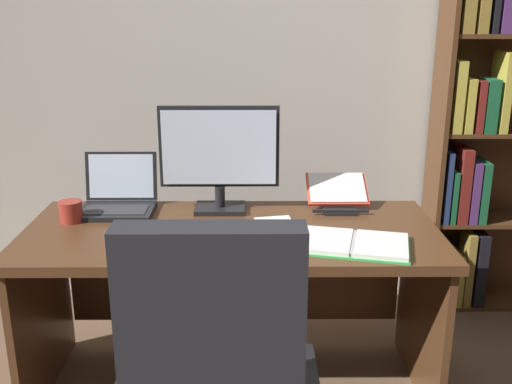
# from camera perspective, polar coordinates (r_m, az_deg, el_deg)

# --- Properties ---
(wall_back) EXTENTS (5.27, 0.12, 2.88)m
(wall_back) POSITION_cam_1_polar(r_m,az_deg,el_deg) (3.23, 0.79, 14.63)
(wall_back) COLOR #B2ADA3
(wall_back) RESTS_ON ground
(desk) EXTENTS (1.68, 0.73, 0.73)m
(desk) POSITION_cam_1_polar(r_m,az_deg,el_deg) (2.55, -2.27, -7.13)
(desk) COLOR #4C2D19
(desk) RESTS_ON ground
(bookshelf) EXTENTS (0.93, 0.27, 1.95)m
(bookshelf) POSITION_cam_1_polar(r_m,az_deg,el_deg) (3.35, 22.50, 5.07)
(bookshelf) COLOR #4C2D19
(bookshelf) RESTS_ON ground
(monitor) EXTENTS (0.52, 0.16, 0.46)m
(monitor) POSITION_cam_1_polar(r_m,az_deg,el_deg) (2.56, -3.55, 3.29)
(monitor) COLOR black
(monitor) RESTS_ON desk
(laptop) EXTENTS (0.32, 0.28, 0.24)m
(laptop) POSITION_cam_1_polar(r_m,az_deg,el_deg) (2.68, -13.12, -0.66)
(laptop) COLOR black
(laptop) RESTS_ON desk
(keyboard) EXTENTS (0.42, 0.15, 0.02)m
(keyboard) POSITION_cam_1_polar(r_m,az_deg,el_deg) (2.28, -3.94, -4.52)
(keyboard) COLOR black
(keyboard) RESTS_ON desk
(computer_mouse) EXTENTS (0.06, 0.10, 0.04)m
(computer_mouse) POSITION_cam_1_polar(r_m,az_deg,el_deg) (2.31, -11.39, -4.28)
(computer_mouse) COLOR black
(computer_mouse) RESTS_ON desk
(reading_stand_with_book) EXTENTS (0.27, 0.24, 0.13)m
(reading_stand_with_book) POSITION_cam_1_polar(r_m,az_deg,el_deg) (2.68, 7.83, -0.08)
(reading_stand_with_book) COLOR black
(reading_stand_with_book) RESTS_ON desk
(open_binder) EXTENTS (0.46, 0.35, 0.02)m
(open_binder) POSITION_cam_1_polar(r_m,az_deg,el_deg) (2.26, 9.33, -4.92)
(open_binder) COLOR green
(open_binder) RESTS_ON desk
(notepad) EXTENTS (0.19, 0.23, 0.01)m
(notepad) POSITION_cam_1_polar(r_m,az_deg,el_deg) (2.43, 2.02, -3.28)
(notepad) COLOR silver
(notepad) RESTS_ON desk
(pen) EXTENTS (0.14, 0.03, 0.01)m
(pen) POSITION_cam_1_polar(r_m,az_deg,el_deg) (2.42, 2.50, -3.08)
(pen) COLOR maroon
(pen) RESTS_ON notepad
(coffee_mug) EXTENTS (0.10, 0.10, 0.09)m
(coffee_mug) POSITION_cam_1_polar(r_m,az_deg,el_deg) (2.59, -17.37, -1.79)
(coffee_mug) COLOR maroon
(coffee_mug) RESTS_ON desk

